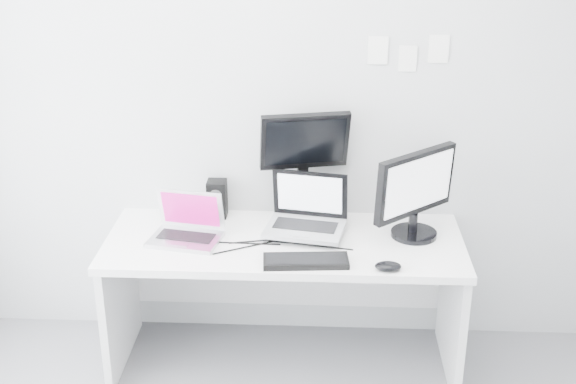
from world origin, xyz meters
name	(u,v)px	position (x,y,z in m)	size (l,w,h in m)	color
back_wall	(288,101)	(0.00, 1.60, 1.35)	(3.60, 3.60, 0.00)	silver
desk	(284,303)	(0.00, 1.25, 0.36)	(1.80, 0.70, 0.73)	white
macbook	(184,218)	(-0.49, 1.21, 0.86)	(0.34, 0.26, 0.26)	#ABABAF
speaker	(217,199)	(-0.37, 1.52, 0.83)	(0.10, 0.10, 0.20)	black
dell_laptop	(305,207)	(0.10, 1.29, 0.89)	(0.39, 0.30, 0.32)	#9FA1A6
rear_monitor	(304,165)	(0.09, 1.50, 1.04)	(0.45, 0.16, 0.62)	black
samsung_monitor	(417,193)	(0.66, 1.33, 0.96)	(0.51, 0.23, 0.47)	black
keyboard	(306,261)	(0.12, 1.00, 0.74)	(0.40, 0.14, 0.03)	black
mouse	(388,266)	(0.50, 0.96, 0.75)	(0.12, 0.08, 0.04)	black
wall_note_0	(378,50)	(0.45, 1.59, 1.62)	(0.10, 0.00, 0.14)	white
wall_note_1	(408,59)	(0.60, 1.59, 1.58)	(0.09, 0.00, 0.13)	white
wall_note_2	(439,49)	(0.75, 1.59, 1.63)	(0.10, 0.00, 0.14)	white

